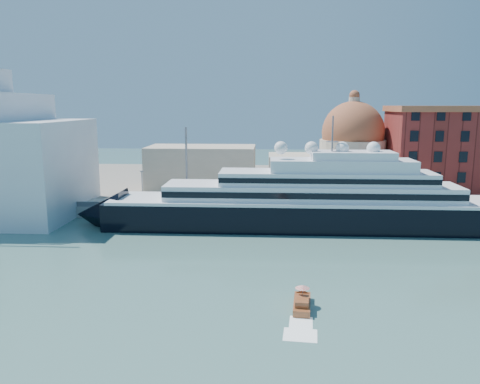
{
  "coord_description": "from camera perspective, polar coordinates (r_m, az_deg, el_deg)",
  "views": [
    {
      "loc": [
        -1.54,
        -72.87,
        25.46
      ],
      "look_at": [
        -6.81,
        18.0,
        8.46
      ],
      "focal_mm": 35.0,
      "sensor_mm": 36.0,
      "label": 1
    }
  ],
  "objects": [
    {
      "name": "ground",
      "position": [
        77.2,
        4.32,
        -8.71
      ],
      "size": [
        400.0,
        400.0,
        0.0
      ],
      "primitive_type": "plane",
      "color": "#3B665D",
      "rests_on": "ground"
    },
    {
      "name": "quay",
      "position": [
        109.59,
        4.04,
        -2.21
      ],
      "size": [
        180.0,
        10.0,
        2.5
      ],
      "primitive_type": "cube",
      "color": "gray",
      "rests_on": "ground"
    },
    {
      "name": "land",
      "position": [
        149.89,
        3.86,
        1.16
      ],
      "size": [
        260.0,
        72.0,
        2.0
      ],
      "primitive_type": "cube",
      "color": "slate",
      "rests_on": "ground"
    },
    {
      "name": "quay_fence",
      "position": [
        104.79,
        4.08,
        -1.77
      ],
      "size": [
        180.0,
        0.1,
        1.2
      ],
      "primitive_type": "cube",
      "color": "slate",
      "rests_on": "quay"
    },
    {
      "name": "superyacht",
      "position": [
        98.19,
        5.86,
        -1.68
      ],
      "size": [
        91.29,
        12.66,
        27.28
      ],
      "color": "black",
      "rests_on": "ground"
    },
    {
      "name": "service_barge",
      "position": [
        111.07,
        -26.6,
        -3.43
      ],
      "size": [
        11.47,
        4.65,
        2.52
      ],
      "rotation": [
        0.0,
        0.0,
        -0.08
      ],
      "color": "white",
      "rests_on": "ground"
    },
    {
      "name": "water_taxi",
      "position": [
        61.47,
        7.56,
        -13.25
      ],
      "size": [
        2.7,
        6.48,
        2.99
      ],
      "rotation": [
        0.0,
        0.0,
        -0.1
      ],
      "color": "brown",
      "rests_on": "ground"
    },
    {
      "name": "warehouse",
      "position": [
        136.36,
        26.51,
        4.56
      ],
      "size": [
        43.0,
        19.0,
        23.25
      ],
      "color": "maroon",
      "rests_on": "land"
    },
    {
      "name": "church",
      "position": [
        131.63,
        6.77,
        4.16
      ],
      "size": [
        66.0,
        18.0,
        25.5
      ],
      "color": "beige",
      "rests_on": "land"
    },
    {
      "name": "lamp_posts",
      "position": [
        106.87,
        -2.7,
        2.16
      ],
      "size": [
        120.8,
        2.4,
        18.0
      ],
      "color": "slate",
      "rests_on": "quay"
    }
  ]
}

